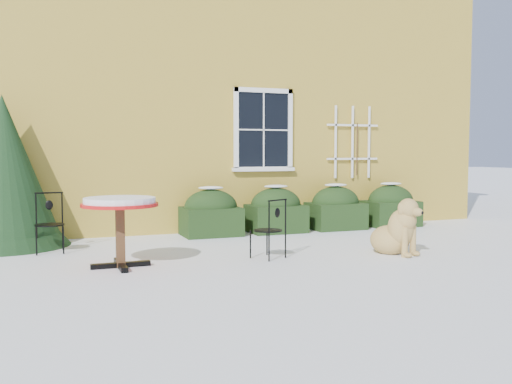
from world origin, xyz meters
name	(u,v)px	position (x,y,z in m)	size (l,w,h in m)	color
ground	(281,258)	(0.00, 0.00, 0.00)	(80.00, 80.00, 0.00)	white
house	(173,86)	(0.00, 7.00, 3.22)	(12.40, 8.40, 6.40)	gold
hedge_row	(306,210)	(1.65, 2.55, 0.40)	(4.95, 0.80, 0.91)	black
evergreen_shrub	(4,186)	(-3.78, 2.57, 0.99)	(2.04, 2.04, 2.46)	black
bistro_table	(120,209)	(-2.26, 0.16, 0.78)	(1.01, 1.01, 0.94)	black
patio_chair_near	(270,229)	(-0.15, 0.05, 0.43)	(0.51, 0.51, 0.87)	black
patio_chair_far	(50,223)	(-3.11, 1.73, 0.46)	(0.44, 0.44, 0.92)	black
dog	(397,231)	(1.76, -0.34, 0.35)	(0.72, 0.98, 0.88)	tan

